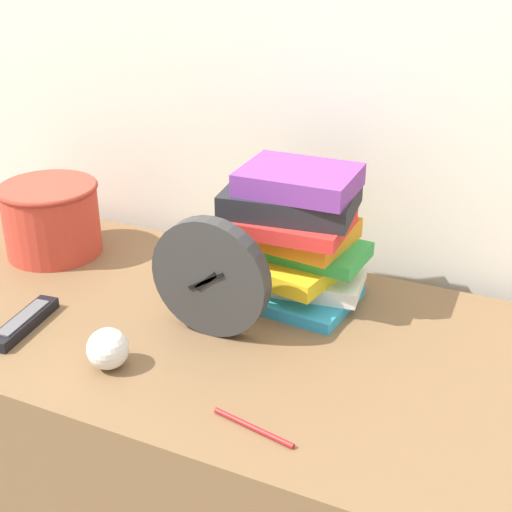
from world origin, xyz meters
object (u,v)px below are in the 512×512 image
(tv_remote, at_px, (24,322))
(crumpled_paper_ball, at_px, (108,349))
(pen, at_px, (253,427))
(desk_clock, at_px, (210,278))
(basket, at_px, (51,217))
(book_stack, at_px, (296,234))

(tv_remote, relative_size, crumpled_paper_ball, 2.47)
(tv_remote, xyz_separation_m, crumpled_paper_ball, (0.21, -0.03, 0.02))
(crumpled_paper_ball, xyz_separation_m, pen, (0.28, -0.04, -0.03))
(desk_clock, bearing_deg, basket, 162.69)
(basket, distance_m, pen, 0.73)
(desk_clock, height_order, pen, desk_clock)
(basket, xyz_separation_m, tv_remote, (0.15, -0.27, -0.07))
(book_stack, height_order, pen, book_stack)
(desk_clock, relative_size, crumpled_paper_ball, 3.14)
(book_stack, distance_m, crumpled_paper_ball, 0.40)
(desk_clock, height_order, basket, desk_clock)
(crumpled_paper_ball, bearing_deg, basket, 139.44)
(desk_clock, distance_m, pen, 0.29)
(basket, xyz_separation_m, crumpled_paper_ball, (0.36, -0.30, -0.05))
(basket, relative_size, pen, 1.53)
(crumpled_paper_ball, distance_m, pen, 0.28)
(desk_clock, distance_m, basket, 0.48)
(crumpled_paper_ball, bearing_deg, pen, -8.89)
(pen, bearing_deg, book_stack, 103.46)
(desk_clock, xyz_separation_m, pen, (0.18, -0.21, -0.10))
(tv_remote, height_order, pen, tv_remote)
(book_stack, xyz_separation_m, crumpled_paper_ball, (-0.18, -0.34, -0.10))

